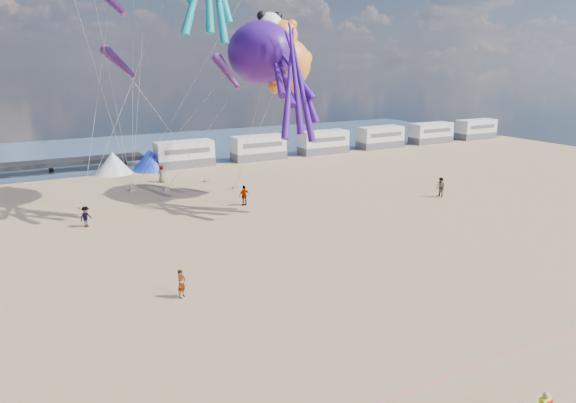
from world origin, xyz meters
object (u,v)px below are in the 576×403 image
object	(u,v)px
beachgoer_1	(441,188)
beachgoer_2	(86,217)
motorhome_3	(380,137)
standing_person	(181,284)
kite_octopus_purple	(261,53)
sandbag_c	(235,188)
motorhome_1	(259,148)
windsock_mid	(120,63)
kite_panda	(273,50)
beachgoer_3	(244,195)
windsock_right	(227,72)
beachgoer_0	(162,174)
sandbag_b	(167,189)
sandbag_a	(83,208)
motorhome_0	(184,154)
tent_white	(113,163)
motorhome_5	(476,129)
kite_teddy_orange	(286,64)
tent_blue	(150,160)
motorhome_4	(431,133)
sandbag_e	(132,190)
windsock_left	(110,0)
sandbag_d	(207,181)
motorhome_2	(323,142)

from	to	relation	value
beachgoer_1	beachgoer_2	bearing A→B (deg)	-96.81
motorhome_3	standing_person	world-z (taller)	motorhome_3
kite_octopus_purple	sandbag_c	bearing A→B (deg)	102.07
motorhome_1	windsock_mid	world-z (taller)	windsock_mid
kite_panda	beachgoer_3	bearing A→B (deg)	-175.28
beachgoer_1	windsock_right	bearing A→B (deg)	-108.06
beachgoer_0	sandbag_b	world-z (taller)	beachgoer_0
standing_person	windsock_right	size ratio (longest dim) A/B	0.31
beachgoer_0	sandbag_a	distance (m)	10.73
kite_octopus_purple	motorhome_0	bearing A→B (deg)	93.99
tent_white	kite_octopus_purple	world-z (taller)	kite_octopus_purple
motorhome_5	windsock_mid	bearing A→B (deg)	-169.64
motorhome_0	motorhome_5	xyz separation A→B (m)	(47.50, 0.00, 0.00)
sandbag_b	kite_teddy_orange	size ratio (longest dim) A/B	0.07
standing_person	kite_panda	world-z (taller)	kite_panda
tent_blue	beachgoer_1	bearing A→B (deg)	-50.61
beachgoer_0	beachgoer_1	world-z (taller)	beachgoer_1
beachgoer_1	motorhome_4	bearing A→B (deg)	142.93
motorhome_1	beachgoer_0	bearing A→B (deg)	-154.94
standing_person	beachgoer_3	size ratio (longest dim) A/B	0.88
beachgoer_0	windsock_right	world-z (taller)	windsock_right
motorhome_0	sandbag_c	bearing A→B (deg)	-85.33
motorhome_5	kite_octopus_purple	world-z (taller)	kite_octopus_purple
motorhome_1	sandbag_a	world-z (taller)	motorhome_1
motorhome_0	tent_blue	world-z (taller)	motorhome_0
tent_white	windsock_right	distance (m)	20.91
sandbag_e	motorhome_4	bearing A→B (deg)	10.97
beachgoer_3	windsock_left	xyz separation A→B (m)	(-8.48, 6.39, 15.77)
motorhome_1	kite_teddy_orange	bearing A→B (deg)	-107.49
beachgoer_2	sandbag_b	world-z (taller)	beachgoer_2
motorhome_3	sandbag_a	size ratio (longest dim) A/B	13.20
tent_white	motorhome_4	bearing A→B (deg)	0.00
kite_octopus_purple	sandbag_d	bearing A→B (deg)	103.91
motorhome_5	tent_blue	size ratio (longest dim) A/B	1.65
motorhome_1	windsock_left	world-z (taller)	windsock_left
motorhome_1	beachgoer_3	size ratio (longest dim) A/B	3.81
beachgoer_2	sandbag_a	size ratio (longest dim) A/B	3.17
beachgoer_0	motorhome_1	bearing A→B (deg)	-119.53
beachgoer_2	sandbag_e	size ratio (longest dim) A/B	3.17
beachgoer_3	standing_person	bearing A→B (deg)	51.25
windsock_mid	kite_octopus_purple	bearing A→B (deg)	-47.92
motorhome_5	standing_person	bearing A→B (deg)	-150.18
beachgoer_3	windsock_left	bearing A→B (deg)	-41.63
motorhome_5	motorhome_0	bearing A→B (deg)	180.00
beachgoer_1	beachgoer_2	xyz separation A→B (m)	(-29.35, 6.02, -0.12)
sandbag_b	beachgoer_2	bearing A→B (deg)	-135.09
kite_panda	windsock_right	bearing A→B (deg)	163.99
kite_teddy_orange	windsock_right	xyz separation A→B (m)	(-5.17, 0.42, -0.67)
motorhome_2	windsock_right	bearing A→B (deg)	-139.64
standing_person	kite_panda	distance (m)	24.44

